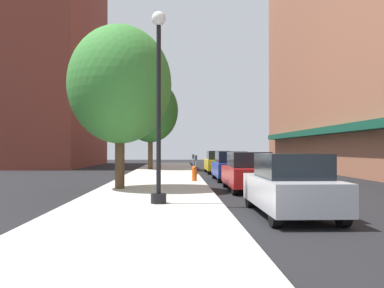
% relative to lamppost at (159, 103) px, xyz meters
% --- Properties ---
extents(ground_plane, '(90.00, 90.00, 0.00)m').
position_rel_lamppost_xyz_m(ground_plane, '(3.58, 12.26, -3.20)').
color(ground_plane, black).
extents(sidewalk_slab, '(4.80, 50.00, 0.12)m').
position_rel_lamppost_xyz_m(sidewalk_slab, '(-0.42, 13.26, -3.14)').
color(sidewalk_slab, '#B7B2A8').
rests_on(sidewalk_slab, ground).
extents(building_right_brick, '(6.80, 40.00, 24.04)m').
position_rel_lamppost_xyz_m(building_right_brick, '(14.57, 16.26, 8.80)').
color(building_right_brick, '#9E6047').
rests_on(building_right_brick, ground).
extents(building_far_background, '(6.80, 18.00, 21.79)m').
position_rel_lamppost_xyz_m(building_far_background, '(-11.43, 31.26, 7.67)').
color(building_far_background, brown).
rests_on(building_far_background, ground).
extents(lamppost, '(0.48, 0.48, 5.90)m').
position_rel_lamppost_xyz_m(lamppost, '(0.00, 0.00, 0.00)').
color(lamppost, black).
rests_on(lamppost, sidewalk_slab).
extents(fire_hydrant, '(0.33, 0.26, 0.79)m').
position_rel_lamppost_xyz_m(fire_hydrant, '(1.46, 8.81, -2.68)').
color(fire_hydrant, '#E05614').
rests_on(fire_hydrant, sidewalk_slab).
extents(parking_meter_near, '(0.14, 0.09, 1.31)m').
position_rel_lamppost_xyz_m(parking_meter_near, '(1.63, 10.72, -2.25)').
color(parking_meter_near, slate).
rests_on(parking_meter_near, sidewalk_slab).
extents(parking_meter_far, '(0.14, 0.09, 1.31)m').
position_rel_lamppost_xyz_m(parking_meter_far, '(1.63, 14.85, -2.25)').
color(parking_meter_far, slate).
rests_on(parking_meter_far, sidewalk_slab).
extents(tree_near, '(4.36, 4.36, 6.91)m').
position_rel_lamppost_xyz_m(tree_near, '(-1.86, 4.81, 1.30)').
color(tree_near, '#4C3823').
rests_on(tree_near, sidewalk_slab).
extents(tree_mid, '(4.66, 4.66, 7.60)m').
position_rel_lamppost_xyz_m(tree_mid, '(-1.70, 21.99, 1.82)').
color(tree_mid, '#4C3823').
rests_on(tree_mid, sidewalk_slab).
extents(car_silver, '(1.80, 4.30, 1.66)m').
position_rel_lamppost_xyz_m(car_silver, '(3.58, -1.78, -2.39)').
color(car_silver, black).
rests_on(car_silver, ground).
extents(car_red, '(1.80, 4.30, 1.66)m').
position_rel_lamppost_xyz_m(car_red, '(3.58, 4.75, -2.39)').
color(car_red, black).
rests_on(car_red, ground).
extents(car_blue, '(1.80, 4.30, 1.66)m').
position_rel_lamppost_xyz_m(car_blue, '(3.58, 10.56, -2.39)').
color(car_blue, black).
rests_on(car_blue, ground).
extents(car_yellow, '(1.80, 4.30, 1.66)m').
position_rel_lamppost_xyz_m(car_yellow, '(3.58, 17.67, -2.39)').
color(car_yellow, black).
rests_on(car_yellow, ground).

